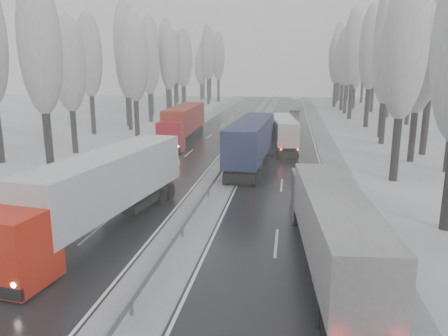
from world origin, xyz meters
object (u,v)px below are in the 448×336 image
(truck_red_red, at_px, (183,122))
(truck_cream_box, at_px, (283,130))
(box_truck_distant, at_px, (295,104))
(truck_red_white, at_px, (100,189))
(truck_blue_box, at_px, (253,139))
(truck_grey_tarp, at_px, (331,223))

(truck_red_red, bearing_deg, truck_cream_box, -10.29)
(box_truck_distant, bearing_deg, truck_cream_box, -88.60)
(truck_red_white, height_order, truck_red_red, truck_red_white)
(truck_cream_box, relative_size, box_truck_distant, 2.00)
(box_truck_distant, height_order, truck_red_white, truck_red_white)
(truck_cream_box, xyz_separation_m, truck_red_red, (-12.51, 1.79, 0.47))
(truck_red_white, relative_size, truck_red_red, 1.01)
(box_truck_distant, height_order, truck_red_red, truck_red_red)
(box_truck_distant, xyz_separation_m, truck_red_white, (-11.41, -75.57, 1.28))
(truck_red_red, bearing_deg, box_truck_distant, 70.18)
(truck_cream_box, height_order, truck_red_white, truck_red_white)
(truck_cream_box, xyz_separation_m, truck_red_white, (-9.69, -29.06, 0.49))
(truck_cream_box, relative_size, truck_red_white, 0.81)
(truck_blue_box, relative_size, truck_red_red, 1.02)
(truck_grey_tarp, relative_size, truck_red_red, 0.89)
(truck_blue_box, height_order, truck_red_red, truck_blue_box)
(truck_grey_tarp, xyz_separation_m, box_truck_distant, (-1.16, 78.41, -0.97))
(truck_cream_box, bearing_deg, truck_red_white, -114.68)
(truck_grey_tarp, xyz_separation_m, truck_cream_box, (-2.88, 31.90, -0.18))
(truck_cream_box, xyz_separation_m, box_truck_distant, (1.72, 46.51, -0.79))
(box_truck_distant, xyz_separation_m, truck_red_red, (-14.24, -44.72, 1.26))
(truck_red_red, bearing_deg, truck_red_white, -86.92)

